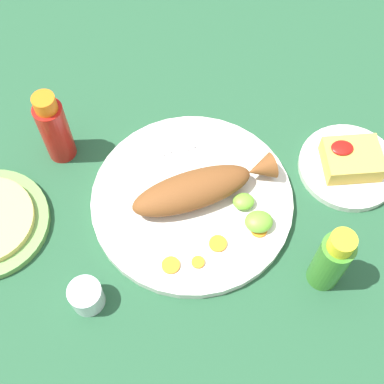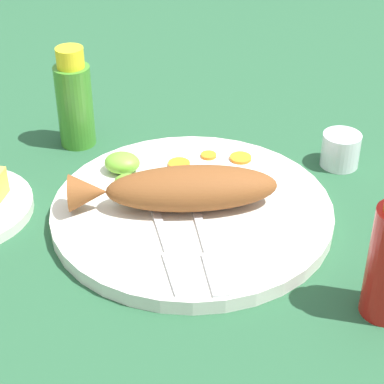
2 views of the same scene
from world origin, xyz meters
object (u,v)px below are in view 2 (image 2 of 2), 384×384
fried_fish (180,189)px  fork_far (168,248)px  main_plate (192,211)px  hot_sauce_bottle_green (74,101)px  fork_near (207,249)px  salt_cup (340,152)px

fried_fish → fork_far: size_ratio=1.48×
main_plate → fork_far: (-0.01, -0.09, 0.01)m
main_plate → hot_sauce_bottle_green: bearing=142.7°
fork_near → salt_cup: size_ratio=3.38×
main_plate → hot_sauce_bottle_green: (-0.20, 0.15, 0.06)m
main_plate → fork_near: fork_near is taller
fork_near → fork_far: (-0.04, -0.01, 0.00)m
main_plate → fork_far: bearing=-96.8°
salt_cup → main_plate: bearing=-137.5°
fork_near → hot_sauce_bottle_green: hot_sauce_bottle_green is taller
fork_near → salt_cup: salt_cup is taller
fork_near → hot_sauce_bottle_green: (-0.23, 0.23, 0.05)m
fork_near → hot_sauce_bottle_green: bearing=-155.7°
fork_far → salt_cup: salt_cup is taller
main_plate → fork_far: 0.09m
main_plate → salt_cup: 0.24m
salt_cup → fried_fish: bearing=-139.0°
hot_sauce_bottle_green → salt_cup: bearing=1.6°
fried_fish → hot_sauce_bottle_green: bearing=124.8°
fried_fish → fork_far: fried_fish is taller
hot_sauce_bottle_green → salt_cup: (0.38, 0.01, -0.05)m
fork_far → fork_near: bearing=74.7°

